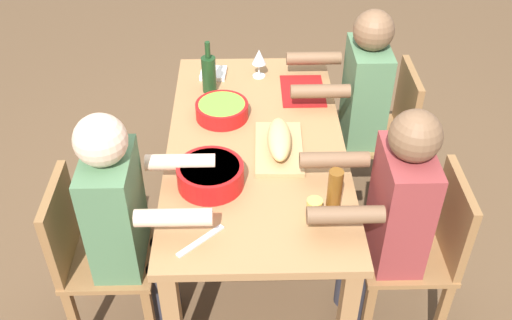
% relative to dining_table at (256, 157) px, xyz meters
% --- Properties ---
extents(ground_plane, '(8.00, 8.00, 0.00)m').
position_rel_dining_table_xyz_m(ground_plane, '(0.00, 0.00, -0.65)').
color(ground_plane, brown).
extents(dining_table, '(1.63, 0.84, 0.74)m').
position_rel_dining_table_xyz_m(dining_table, '(0.00, 0.00, 0.00)').
color(dining_table, '#9E7044').
rests_on(dining_table, ground_plane).
extents(chair_near_right, '(0.40, 0.40, 0.85)m').
position_rel_dining_table_xyz_m(chair_near_right, '(0.45, -0.74, -0.16)').
color(chair_near_right, olive).
rests_on(chair_near_right, ground_plane).
extents(diner_near_right, '(0.41, 0.53, 1.20)m').
position_rel_dining_table_xyz_m(diner_near_right, '(0.45, -0.56, 0.05)').
color(diner_near_right, '#2D2D38').
rests_on(diner_near_right, ground_plane).
extents(chair_far_left, '(0.40, 0.40, 0.85)m').
position_rel_dining_table_xyz_m(chair_far_left, '(-0.45, 0.74, -0.16)').
color(chair_far_left, olive).
rests_on(chair_far_left, ground_plane).
extents(diner_far_left, '(0.41, 0.53, 1.20)m').
position_rel_dining_table_xyz_m(diner_far_left, '(-0.45, 0.56, 0.05)').
color(diner_far_left, '#2D2D38').
rests_on(diner_far_left, ground_plane).
extents(chair_far_right, '(0.40, 0.40, 0.85)m').
position_rel_dining_table_xyz_m(chair_far_right, '(0.45, 0.74, -0.16)').
color(chair_far_right, olive).
rests_on(chair_far_right, ground_plane).
extents(diner_far_right, '(0.41, 0.53, 1.20)m').
position_rel_dining_table_xyz_m(diner_far_right, '(0.45, 0.56, 0.05)').
color(diner_far_right, '#2D2D38').
rests_on(diner_far_right, ground_plane).
extents(serving_bowl_salad, '(0.27, 0.27, 0.08)m').
position_rel_dining_table_xyz_m(serving_bowl_salad, '(-0.21, -0.17, 0.14)').
color(serving_bowl_salad, red).
rests_on(serving_bowl_salad, dining_table).
extents(serving_bowl_fruit, '(0.29, 0.29, 0.10)m').
position_rel_dining_table_xyz_m(serving_bowl_fruit, '(0.30, -0.20, 0.15)').
color(serving_bowl_fruit, red).
rests_on(serving_bowl_fruit, dining_table).
extents(cutting_board, '(0.41, 0.23, 0.02)m').
position_rel_dining_table_xyz_m(cutting_board, '(0.07, 0.11, 0.10)').
color(cutting_board, tan).
rests_on(cutting_board, dining_table).
extents(bread_loaf, '(0.32, 0.12, 0.09)m').
position_rel_dining_table_xyz_m(bread_loaf, '(0.07, 0.11, 0.16)').
color(bread_loaf, tan).
rests_on(bread_loaf, cutting_board).
extents(wine_bottle, '(0.08, 0.08, 0.29)m').
position_rel_dining_table_xyz_m(wine_bottle, '(-0.46, -0.24, 0.20)').
color(wine_bottle, '#193819').
rests_on(wine_bottle, dining_table).
extents(beer_bottle, '(0.06, 0.06, 0.22)m').
position_rel_dining_table_xyz_m(beer_bottle, '(0.49, 0.30, 0.20)').
color(beer_bottle, brown).
rests_on(beer_bottle, dining_table).
extents(wine_glass, '(0.08, 0.08, 0.17)m').
position_rel_dining_table_xyz_m(wine_glass, '(-0.61, 0.03, 0.21)').
color(wine_glass, silver).
rests_on(wine_glass, dining_table).
extents(placemat_far_left, '(0.32, 0.23, 0.01)m').
position_rel_dining_table_xyz_m(placemat_far_left, '(-0.45, 0.26, 0.10)').
color(placemat_far_left, maroon).
rests_on(placemat_far_left, dining_table).
extents(cup_far_right, '(0.06, 0.06, 0.10)m').
position_rel_dining_table_xyz_m(cup_far_right, '(0.53, 0.22, 0.14)').
color(cup_far_right, gold).
rests_on(cup_far_right, dining_table).
extents(carving_knife, '(0.17, 0.18, 0.01)m').
position_rel_dining_table_xyz_m(carving_knife, '(0.64, -0.23, 0.10)').
color(carving_knife, silver).
rests_on(carving_knife, dining_table).
extents(napkin_stack, '(0.15, 0.15, 0.02)m').
position_rel_dining_table_xyz_m(napkin_stack, '(-0.63, -0.22, 0.11)').
color(napkin_stack, white).
rests_on(napkin_stack, dining_table).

